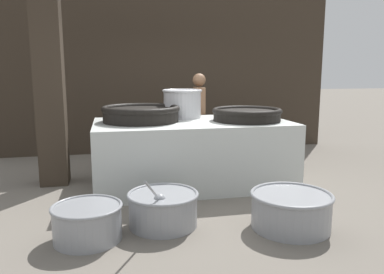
{
  "coord_description": "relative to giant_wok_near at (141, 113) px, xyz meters",
  "views": [
    {
      "loc": [
        -1.19,
        -5.43,
        1.69
      ],
      "look_at": [
        0.0,
        0.0,
        0.73
      ],
      "focal_mm": 35.0,
      "sensor_mm": 36.0,
      "label": 1
    }
  ],
  "objects": [
    {
      "name": "ground_plane",
      "position": [
        0.75,
        -0.11,
        -1.1
      ],
      "size": [
        60.0,
        60.0,
        0.0
      ],
      "primitive_type": "plane",
      "color": "slate"
    },
    {
      "name": "back_wall",
      "position": [
        0.75,
        2.52,
        0.8
      ],
      "size": [
        7.26,
        0.24,
        3.79
      ],
      "primitive_type": "cube",
      "color": "#382D23",
      "rests_on": "ground_plane"
    },
    {
      "name": "support_pillar",
      "position": [
        -1.3,
        0.36,
        0.8
      ],
      "size": [
        0.4,
        0.4,
        3.79
      ],
      "primitive_type": "cube",
      "color": "#382D23",
      "rests_on": "ground_plane"
    },
    {
      "name": "hearth_platform",
      "position": [
        0.75,
        -0.11,
        -0.61
      ],
      "size": [
        2.88,
        1.56,
        0.97
      ],
      "color": "silver",
      "rests_on": "ground_plane"
    },
    {
      "name": "giant_wok_near",
      "position": [
        0.0,
        0.0,
        0.0
      ],
      "size": [
        1.15,
        1.15,
        0.24
      ],
      "color": "black",
      "rests_on": "hearth_platform"
    },
    {
      "name": "giant_wok_far",
      "position": [
        1.57,
        -0.24,
        -0.03
      ],
      "size": [
        1.05,
        1.05,
        0.19
      ],
      "color": "black",
      "rests_on": "hearth_platform"
    },
    {
      "name": "stock_pot",
      "position": [
        0.69,
        0.35,
        0.11
      ],
      "size": [
        0.64,
        0.64,
        0.45
      ],
      "color": "silver",
      "rests_on": "hearth_platform"
    },
    {
      "name": "cook",
      "position": [
        1.11,
        0.99,
        -0.19
      ],
      "size": [
        0.41,
        0.63,
        1.67
      ],
      "rotation": [
        0.0,
        0.0,
        3.04
      ],
      "color": "brown",
      "rests_on": "ground_plane"
    },
    {
      "name": "prep_bowl_vegetables",
      "position": [
        0.09,
        -1.61,
        -0.89
      ],
      "size": [
        0.79,
        0.99,
        0.7
      ],
      "color": "gray",
      "rests_on": "ground_plane"
    },
    {
      "name": "prep_bowl_meat",
      "position": [
        1.45,
        -1.97,
        -0.88
      ],
      "size": [
        0.89,
        0.89,
        0.4
      ],
      "color": "gray",
      "rests_on": "ground_plane"
    },
    {
      "name": "prep_bowl_extra",
      "position": [
        -0.71,
        -1.81,
        -0.89
      ],
      "size": [
        0.72,
        0.72,
        0.37
      ],
      "color": "gray",
      "rests_on": "ground_plane"
    }
  ]
}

